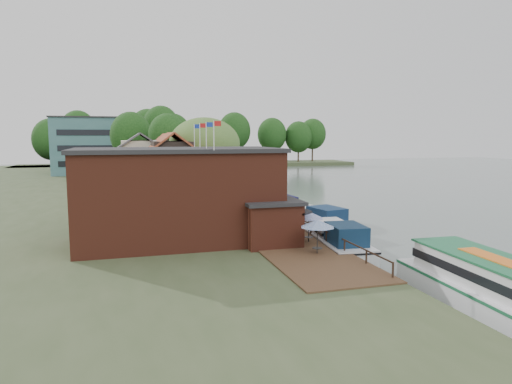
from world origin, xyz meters
TOP-DOWN VIEW (x-y plane):
  - ground at (0.00, 0.00)m, footprint 260.00×260.00m
  - land_bank at (-30.00, 35.00)m, footprint 50.00×140.00m
  - quay_deck at (-8.00, 10.00)m, footprint 6.00×50.00m
  - quay_rail at (-5.30, 10.50)m, footprint 0.20×49.00m
  - pub at (-14.00, -1.00)m, footprint 20.00×11.00m
  - hotel_block at (-22.00, 70.00)m, footprint 25.40×12.40m
  - cottage_a at (-15.00, 14.00)m, footprint 8.60×7.60m
  - cottage_b at (-18.00, 24.00)m, footprint 9.60×8.60m
  - cottage_c at (-14.00, 33.00)m, footprint 7.60×7.60m
  - willow at (-10.50, 19.00)m, footprint 8.60×8.60m
  - umbrella_0 at (-7.28, -7.78)m, footprint 2.39×2.39m
  - umbrella_1 at (-6.52, -4.41)m, footprint 2.30×2.30m
  - umbrella_2 at (-7.77, -1.85)m, footprint 2.11×2.11m
  - umbrella_3 at (-6.52, 2.10)m, footprint 2.41×2.41m
  - umbrella_4 at (-7.37, 5.48)m, footprint 1.97×1.97m
  - umbrella_5 at (-6.89, 8.50)m, footprint 2.41×2.41m
  - cruiser_0 at (-4.00, -4.05)m, footprint 4.54×11.02m
  - cruiser_1 at (-2.57, 3.76)m, footprint 5.57×11.28m
  - cruiser_2 at (-3.14, 13.47)m, footprint 4.24×10.54m
  - cruiser_3 at (-3.70, 23.02)m, footprint 6.51×10.76m
  - cruiser_4 at (-2.27, 33.97)m, footprint 3.40×9.42m
  - tour_boat at (-1.78, -18.19)m, footprint 4.48×13.85m
  - swan at (-0.77, -13.34)m, footprint 0.44×0.44m
  - bank_tree_0 at (-12.90, 42.08)m, footprint 6.28×6.28m
  - bank_tree_1 at (-18.67, 49.11)m, footprint 7.36×7.36m
  - bank_tree_2 at (-12.63, 58.43)m, footprint 7.37×7.37m
  - bank_tree_3 at (-12.34, 79.77)m, footprint 6.92×6.92m
  - bank_tree_4 at (-18.82, 85.16)m, footprint 6.71×6.71m
  - bank_tree_5 at (-13.59, 94.17)m, footprint 7.35×7.35m

SIDE VIEW (x-z plane):
  - ground at x=0.00m, z-range 0.00..0.00m
  - swan at x=-0.77m, z-range 0.00..0.44m
  - land_bank at x=-30.00m, z-range 0.00..1.00m
  - quay_deck at x=-8.00m, z-range 1.00..1.10m
  - cruiser_4 at x=-2.27m, z-range 0.00..2.23m
  - cruiser_3 at x=-3.70m, z-range 0.00..2.50m
  - cruiser_2 at x=-3.14m, z-range 0.00..2.51m
  - cruiser_0 at x=-4.00m, z-range 0.00..2.63m
  - cruiser_1 at x=-2.57m, z-range 0.00..2.66m
  - tour_boat at x=-1.78m, z-range 0.00..2.99m
  - quay_rail at x=-5.30m, z-range 1.00..2.00m
  - umbrella_0 at x=-7.28m, z-range 1.10..3.48m
  - umbrella_1 at x=-6.52m, z-range 1.10..3.48m
  - umbrella_2 at x=-7.77m, z-range 1.10..3.48m
  - umbrella_3 at x=-6.52m, z-range 1.10..3.48m
  - umbrella_4 at x=-7.37m, z-range 1.10..3.48m
  - umbrella_5 at x=-6.89m, z-range 1.10..3.48m
  - pub at x=-14.00m, z-range 1.00..8.30m
  - cottage_a at x=-15.00m, z-range 1.00..9.50m
  - cottage_b at x=-18.00m, z-range 1.00..9.50m
  - cottage_c at x=-14.00m, z-range 1.00..9.50m
  - willow at x=-10.50m, z-range 1.00..11.43m
  - bank_tree_3 at x=-12.34m, z-range 1.00..12.12m
  - bank_tree_0 at x=-12.90m, z-range 1.00..12.95m
  - hotel_block at x=-22.00m, z-range 1.00..13.30m
  - bank_tree_1 at x=-18.67m, z-range 1.00..13.52m
  - bank_tree_5 at x=-13.59m, z-range 1.00..14.65m
  - bank_tree_4 at x=-18.82m, z-range 1.00..14.68m
  - bank_tree_2 at x=-12.63m, z-range 1.00..15.29m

